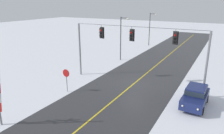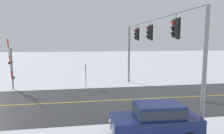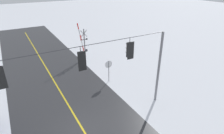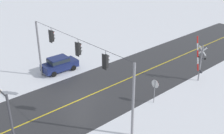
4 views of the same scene
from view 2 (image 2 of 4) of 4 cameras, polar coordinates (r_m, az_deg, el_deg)
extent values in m
plane|color=white|center=(16.98, 10.49, -8.70)|extent=(160.00, 160.00, 0.00)
cube|color=#303033|center=(19.80, 27.19, -7.09)|extent=(9.00, 80.00, 0.01)
cube|color=gold|center=(19.80, 27.19, -7.08)|extent=(0.14, 72.00, 0.01)
cylinder|color=gray|center=(23.10, 4.77, 3.38)|extent=(0.20, 0.20, 6.20)
cylinder|color=gray|center=(10.18, 24.35, -1.95)|extent=(0.20, 0.20, 6.20)
cylinder|color=#38383D|center=(16.43, 10.99, 12.60)|extent=(14.00, 0.04, 0.04)
cylinder|color=#38383D|center=(20.16, 7.01, 11.12)|extent=(0.04, 0.04, 0.35)
cube|color=black|center=(20.12, 6.98, 9.09)|extent=(0.34, 0.28, 1.08)
cube|color=black|center=(20.17, 7.42, 9.07)|extent=(0.52, 0.03, 1.26)
sphere|color=red|center=(20.09, 6.57, 10.01)|extent=(0.24, 0.24, 0.24)
cube|color=black|center=(20.08, 6.38, 10.25)|extent=(0.26, 0.16, 0.03)
sphere|color=black|center=(20.08, 6.56, 9.10)|extent=(0.24, 0.24, 0.24)
cube|color=black|center=(20.06, 6.37, 9.34)|extent=(0.26, 0.16, 0.03)
sphere|color=black|center=(20.07, 6.55, 8.18)|extent=(0.24, 0.24, 0.24)
cube|color=black|center=(20.05, 6.36, 8.43)|extent=(0.26, 0.16, 0.03)
cylinder|color=#38383D|center=(16.74, 10.55, 11.89)|extent=(0.04, 0.04, 0.36)
cube|color=black|center=(16.69, 10.49, 9.43)|extent=(0.34, 0.28, 1.08)
cube|color=black|center=(16.75, 11.02, 9.41)|extent=(0.52, 0.03, 1.26)
sphere|color=red|center=(16.66, 10.03, 10.54)|extent=(0.24, 0.24, 0.24)
cube|color=black|center=(16.64, 9.80, 10.84)|extent=(0.26, 0.16, 0.03)
sphere|color=black|center=(16.64, 10.00, 9.45)|extent=(0.24, 0.24, 0.24)
cube|color=black|center=(16.63, 9.78, 9.74)|extent=(0.26, 0.16, 0.03)
sphere|color=black|center=(16.63, 9.98, 8.34)|extent=(0.24, 0.24, 0.24)
cube|color=black|center=(16.61, 9.75, 8.64)|extent=(0.26, 0.16, 0.03)
cylinder|color=#38383D|center=(12.72, 17.46, 13.35)|extent=(0.04, 0.04, 0.31)
cube|color=black|center=(12.66, 17.35, 10.23)|extent=(0.34, 0.28, 1.08)
cube|color=black|center=(12.73, 18.00, 10.18)|extent=(0.52, 0.03, 1.26)
sphere|color=red|center=(12.62, 16.78, 11.72)|extent=(0.24, 0.24, 0.24)
cube|color=black|center=(12.59, 16.50, 12.12)|extent=(0.26, 0.16, 0.03)
sphere|color=black|center=(12.59, 16.73, 10.27)|extent=(0.24, 0.24, 0.24)
cube|color=black|center=(12.57, 16.45, 10.67)|extent=(0.26, 0.16, 0.03)
sphere|color=black|center=(12.58, 16.67, 8.81)|extent=(0.24, 0.24, 0.24)
cube|color=black|center=(12.55, 16.40, 9.21)|extent=(0.26, 0.16, 0.03)
cylinder|color=gray|center=(20.66, -7.31, -2.54)|extent=(0.07, 0.07, 2.30)
cylinder|color=#B71414|center=(20.54, -7.46, -0.34)|extent=(0.76, 0.03, 0.76)
cylinder|color=white|center=(20.54, -7.41, -0.34)|extent=(0.80, 0.02, 0.80)
cylinder|color=gray|center=(21.74, -26.13, -0.47)|extent=(0.14, 0.14, 4.00)
cube|color=white|center=(21.63, -26.46, 3.21)|extent=(0.98, 0.04, 0.98)
cube|color=white|center=(21.63, -26.46, 3.21)|extent=(0.98, 0.04, 0.98)
cube|color=#38383D|center=(21.69, -26.32, 1.10)|extent=(0.80, 0.06, 0.08)
sphere|color=black|center=(22.07, -26.18, 1.20)|extent=(0.22, 0.22, 0.22)
sphere|color=black|center=(21.35, -26.76, 0.99)|extent=(0.22, 0.22, 0.22)
cube|color=red|center=(21.58, -26.23, -1.95)|extent=(0.22, 0.08, 0.76)
cube|color=white|center=(21.37, -26.43, -0.03)|extent=(0.22, 0.08, 0.76)
cube|color=red|center=(21.19, -26.64, 1.92)|extent=(0.22, 0.08, 0.76)
cube|color=white|center=(21.03, -26.85, 3.91)|extent=(0.22, 0.08, 0.76)
cube|color=red|center=(20.90, -27.06, 5.92)|extent=(0.22, 0.08, 0.76)
cube|color=#38383D|center=(22.04, -25.87, -2.73)|extent=(0.28, 0.20, 0.28)
cube|color=navy|center=(10.20, 11.96, -15.35)|extent=(1.92, 4.17, 0.80)
cube|color=navy|center=(10.01, 12.90, -11.55)|extent=(1.58, 2.19, 0.64)
cube|color=#232D38|center=(10.01, 12.90, -11.55)|extent=(1.62, 2.27, 0.40)
sphere|color=#EFEACC|center=(9.22, 0.36, -17.37)|extent=(0.16, 0.16, 0.16)
sphere|color=#EFEACC|center=(10.27, -0.49, -14.74)|extent=(0.16, 0.16, 0.16)
cylinder|color=black|center=(10.76, 3.77, -16.29)|extent=(0.24, 0.65, 0.64)
cylinder|color=black|center=(11.48, 16.78, -15.04)|extent=(0.24, 0.65, 0.64)
cylinder|color=#38383D|center=(25.50, 24.48, 3.45)|extent=(0.14, 0.14, 6.50)
cylinder|color=#38383D|center=(25.07, 25.55, 10.44)|extent=(1.10, 0.09, 0.09)
ellipsoid|color=beige|center=(24.61, 26.28, 10.25)|extent=(0.44, 0.28, 0.22)
camera|label=1|loc=(16.51, -75.03, 15.83)|focal=34.14mm
camera|label=3|loc=(20.51, 44.66, 20.20)|focal=30.07mm
camera|label=4|loc=(40.37, 19.75, 20.38)|focal=45.31mm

